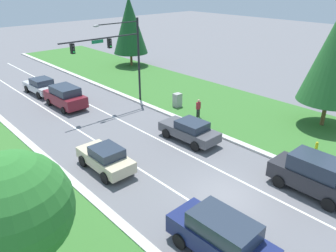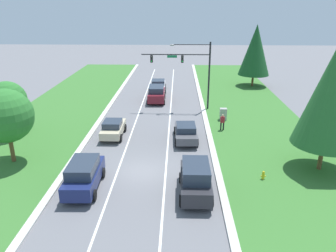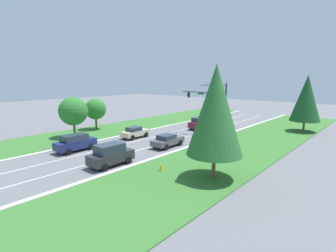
% 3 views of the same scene
% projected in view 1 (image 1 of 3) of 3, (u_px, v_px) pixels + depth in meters
% --- Properties ---
extents(ground_plane, '(160.00, 160.00, 0.00)m').
position_uv_depth(ground_plane, '(225.00, 196.00, 18.11)').
color(ground_plane, slate).
extents(curb_strip_right, '(0.50, 90.00, 0.15)m').
position_uv_depth(curb_strip_right, '(279.00, 160.00, 21.56)').
color(curb_strip_right, beige).
rests_on(curb_strip_right, ground_plane).
extents(curb_strip_left, '(0.50, 90.00, 0.15)m').
position_uv_depth(curb_strip_left, '(146.00, 246.00, 14.61)').
color(curb_strip_left, beige).
rests_on(curb_strip_left, ground_plane).
extents(grass_verge_right, '(10.00, 90.00, 0.08)m').
position_uv_depth(grass_verge_right, '(316.00, 136.00, 24.80)').
color(grass_verge_right, '#38702D').
rests_on(grass_verge_right, ground_plane).
extents(lane_stripe_inner_left, '(0.14, 81.00, 0.01)m').
position_uv_depth(lane_stripe_inner_left, '(204.00, 210.00, 17.00)').
color(lane_stripe_inner_left, white).
rests_on(lane_stripe_inner_left, ground_plane).
extents(lane_stripe_inner_right, '(0.14, 81.00, 0.01)m').
position_uv_depth(lane_stripe_inner_right, '(245.00, 183.00, 19.22)').
color(lane_stripe_inner_right, white).
rests_on(lane_stripe_inner_right, ground_plane).
extents(traffic_signal_mast, '(7.81, 0.41, 7.79)m').
position_uv_depth(traffic_signal_mast, '(118.00, 50.00, 28.85)').
color(traffic_signal_mast, black).
rests_on(traffic_signal_mast, ground_plane).
extents(graphite_sedan, '(2.20, 4.70, 1.59)m').
position_uv_depth(graphite_sedan, '(190.00, 130.00, 23.95)').
color(graphite_sedan, '#4C4C51').
rests_on(graphite_sedan, ground_plane).
extents(champagne_sedan, '(1.97, 4.21, 1.62)m').
position_uv_depth(champagne_sedan, '(106.00, 158.00, 20.24)').
color(champagne_sedan, beige).
rests_on(champagne_sedan, ground_plane).
extents(silver_sedan, '(2.28, 4.63, 1.64)m').
position_uv_depth(silver_sedan, '(41.00, 86.00, 33.82)').
color(silver_sedan, silver).
rests_on(silver_sedan, ground_plane).
extents(charcoal_suv, '(2.11, 4.58, 2.20)m').
position_uv_depth(charcoal_suv, '(314.00, 175.00, 18.01)').
color(charcoal_suv, '#28282D').
rests_on(charcoal_suv, ground_plane).
extents(navy_suv, '(2.20, 4.79, 2.02)m').
position_uv_depth(navy_suv, '(221.00, 236.00, 13.79)').
color(navy_suv, navy).
rests_on(navy_suv, ground_plane).
extents(burgundy_suv, '(2.31, 4.78, 1.99)m').
position_uv_depth(burgundy_suv, '(65.00, 96.00, 30.22)').
color(burgundy_suv, maroon).
rests_on(burgundy_suv, ground_plane).
extents(utility_cabinet, '(0.70, 0.60, 1.34)m').
position_uv_depth(utility_cabinet, '(177.00, 100.00, 30.27)').
color(utility_cabinet, '#9E9E99').
rests_on(utility_cabinet, ground_plane).
extents(pedestrian, '(0.40, 0.27, 1.69)m').
position_uv_depth(pedestrian, '(198.00, 108.00, 27.80)').
color(pedestrian, black).
rests_on(pedestrian, ground_plane).
extents(fire_hydrant, '(0.34, 0.20, 0.70)m').
position_uv_depth(fire_hydrant, '(317.00, 146.00, 22.67)').
color(fire_hydrant, gold).
rests_on(fire_hydrant, ground_plane).
extents(conifer_far_right_tree, '(4.54, 4.54, 9.03)m').
position_uv_depth(conifer_far_right_tree, '(130.00, 25.00, 42.81)').
color(conifer_far_right_tree, brown).
rests_on(conifer_far_right_tree, ground_plane).
extents(oak_far_left_tree, '(4.09, 4.09, 5.89)m').
position_uv_depth(oak_far_left_tree, '(14.00, 210.00, 11.07)').
color(oak_far_left_tree, brown).
rests_on(oak_far_left_tree, ground_plane).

